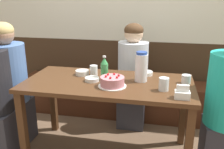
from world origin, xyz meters
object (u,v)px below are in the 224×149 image
at_px(birthday_cake, 112,82).
at_px(bowl_soup_white, 82,73).
at_px(napkin_holder, 182,94).
at_px(person_dark_striped, 133,78).
at_px(bench_seat, 123,98).
at_px(glass_tumbler_short, 186,79).
at_px(glass_shot_small, 94,70).
at_px(person_pale_blue_shirt, 10,86).
at_px(soju_bottle, 104,69).
at_px(bowl_rice_small, 145,73).
at_px(glass_water_tall, 164,84).
at_px(water_pitcher, 141,67).
at_px(bowl_side_dish, 92,79).

bearing_deg(birthday_cake, bowl_soup_white, 144.05).
xyz_separation_m(napkin_holder, person_dark_striped, (-0.47, 0.87, -0.20)).
relative_size(bench_seat, glass_tumbler_short, 31.74).
relative_size(bowl_soup_white, glass_shot_small, 1.32).
height_order(glass_tumbler_short, person_pale_blue_shirt, person_pale_blue_shirt).
distance_m(birthday_cake, soju_bottle, 0.19).
distance_m(bowl_soup_white, bowl_rice_small, 0.60).
height_order(glass_tumbler_short, person_dark_striped, person_dark_striped).
bearing_deg(birthday_cake, glass_water_tall, -0.98).
height_order(birthday_cake, glass_shot_small, birthday_cake).
distance_m(bowl_rice_small, glass_tumbler_short, 0.40).
distance_m(napkin_holder, bowl_rice_small, 0.60).
xyz_separation_m(birthday_cake, glass_tumbler_short, (0.60, 0.20, -0.00)).
bearing_deg(bowl_rice_small, bench_seat, 117.82).
distance_m(water_pitcher, soju_bottle, 0.32).
bearing_deg(bowl_soup_white, soju_bottle, -22.49).
bearing_deg(soju_bottle, bowl_side_dish, -151.20).
xyz_separation_m(bowl_soup_white, glass_water_tall, (0.76, -0.25, 0.03)).
bearing_deg(bowl_rice_small, birthday_cake, -123.35).
relative_size(birthday_cake, bowl_soup_white, 1.84).
xyz_separation_m(water_pitcher, bowl_soup_white, (-0.56, 0.06, -0.11)).
height_order(birthday_cake, glass_water_tall, glass_water_tall).
xyz_separation_m(bowl_rice_small, glass_water_tall, (0.17, -0.37, 0.04)).
distance_m(bowl_soup_white, glass_water_tall, 0.80).
xyz_separation_m(napkin_holder, glass_water_tall, (-0.13, 0.14, 0.01)).
bearing_deg(bowl_rice_small, napkin_holder, -58.86).
bearing_deg(napkin_holder, bowl_soup_white, 156.29).
relative_size(bowl_soup_white, bowl_side_dish, 1.01).
relative_size(glass_tumbler_short, person_pale_blue_shirt, 0.07).
xyz_separation_m(napkin_holder, bowl_side_dish, (-0.75, 0.24, -0.02)).
distance_m(bowl_soup_white, person_pale_blue_shirt, 0.74).
xyz_separation_m(bowl_soup_white, bowl_rice_small, (0.58, 0.12, -0.00)).
bearing_deg(glass_water_tall, bowl_rice_small, 114.99).
bearing_deg(glass_tumbler_short, glass_shot_small, 176.53).
relative_size(bench_seat, glass_shot_small, 26.25).
xyz_separation_m(soju_bottle, person_pale_blue_shirt, (-0.95, -0.01, -0.23)).
xyz_separation_m(birthday_cake, glass_shot_small, (-0.23, 0.25, 0.01)).
distance_m(bench_seat, glass_shot_small, 0.90).
xyz_separation_m(bench_seat, bowl_rice_small, (0.30, -0.57, 0.52)).
height_order(bowl_side_dish, glass_tumbler_short, glass_tumbler_short).
bearing_deg(glass_shot_small, bowl_side_dish, -79.50).
distance_m(bowl_soup_white, person_dark_striped, 0.67).
xyz_separation_m(bench_seat, glass_tumbler_short, (0.66, -0.74, 0.54)).
relative_size(glass_water_tall, person_dark_striped, 0.09).
distance_m(napkin_holder, glass_shot_small, 0.88).
xyz_separation_m(soju_bottle, person_dark_striped, (0.18, 0.58, -0.27)).
relative_size(glass_tumbler_short, person_dark_striped, 0.07).
relative_size(soju_bottle, bowl_rice_small, 1.57).
xyz_separation_m(soju_bottle, glass_shot_small, (-0.13, 0.11, -0.06)).
height_order(soju_bottle, bowl_rice_small, soju_bottle).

